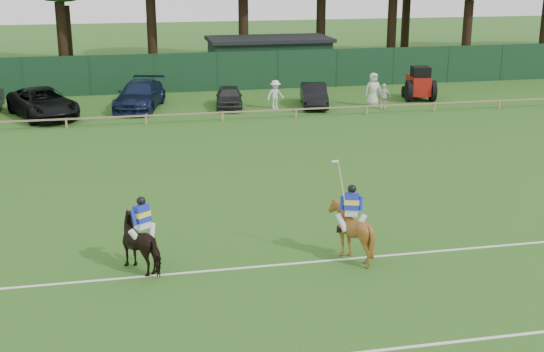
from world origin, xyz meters
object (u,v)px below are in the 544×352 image
object	(u,v)px
horse_dark	(143,243)
tractor	(419,84)
sedan_navy	(140,95)
utility_shed	(269,59)
spectator_right	(373,90)
suv_black	(43,103)
spectator_mid	(383,97)
estate_black	(314,95)
horse_chestnut	(351,231)
hatch_grey	(229,97)
spectator_left	(275,95)

from	to	relation	value
horse_dark	tractor	distance (m)	27.88
sedan_navy	utility_shed	world-z (taller)	utility_shed
tractor	sedan_navy	bearing A→B (deg)	-173.26
spectator_right	tractor	world-z (taller)	tractor
horse_dark	sedan_navy	world-z (taller)	sedan_navy
suv_black	spectator_mid	size ratio (longest dim) A/B	3.83
estate_black	spectator_mid	size ratio (longest dim) A/B	2.74
spectator_mid	horse_chestnut	bearing A→B (deg)	-99.69
tractor	spectator_right	bearing A→B (deg)	-150.43
horse_chestnut	hatch_grey	world-z (taller)	horse_chestnut
estate_black	spectator_right	distance (m)	3.45
spectator_left	estate_black	bearing A→B (deg)	-13.17
suv_black	horse_chestnut	bearing A→B (deg)	-87.55
horse_chestnut	sedan_navy	xyz separation A→B (m)	(-5.10, 23.07, -0.04)
hatch_grey	estate_black	distance (m)	4.91
suv_black	sedan_navy	bearing A→B (deg)	-9.36
horse_chestnut	sedan_navy	bearing A→B (deg)	-59.49
horse_chestnut	spectator_mid	distance (m)	21.75
estate_black	tractor	distance (m)	6.77
sedan_navy	horse_chestnut	bearing A→B (deg)	-62.59
spectator_mid	spectator_right	distance (m)	1.07
sedan_navy	tractor	xyz separation A→B (m)	(16.61, -0.78, 0.18)
horse_dark	spectator_left	xyz separation A→B (m)	(8.27, 21.00, 0.06)
hatch_grey	tractor	bearing A→B (deg)	8.16
sedan_navy	estate_black	distance (m)	9.98
horse_chestnut	utility_shed	world-z (taller)	utility_shed
utility_shed	hatch_grey	bearing A→B (deg)	-115.59
sedan_navy	spectator_mid	xyz separation A→B (m)	(13.52, -3.02, -0.05)
suv_black	estate_black	distance (m)	15.07
hatch_grey	spectator_right	world-z (taller)	spectator_right
horse_dark	spectator_left	size ratio (longest dim) A/B	1.10
spectator_mid	spectator_left	bearing A→B (deg)	179.88
horse_chestnut	horse_dark	bearing A→B (deg)	13.51
suv_black	spectator_right	xyz separation A→B (m)	(18.46, -0.77, 0.19)
spectator_right	tractor	xyz separation A→B (m)	(3.35, 1.23, -0.00)
spectator_mid	utility_shed	size ratio (longest dim) A/B	0.17
hatch_grey	estate_black	bearing A→B (deg)	0.60
horse_dark	sedan_navy	bearing A→B (deg)	-129.26
horse_dark	tractor	xyz separation A→B (m)	(17.33, 21.83, 0.21)
spectator_right	tractor	bearing A→B (deg)	20.51
horse_dark	spectator_right	xyz separation A→B (m)	(13.98, 20.60, 0.21)
estate_black	utility_shed	xyz separation A→B (m)	(-0.74, 9.28, 0.88)
estate_black	utility_shed	world-z (taller)	utility_shed
spectator_left	spectator_right	bearing A→B (deg)	-21.87
horse_dark	hatch_grey	xyz separation A→B (m)	(5.73, 21.84, -0.14)
hatch_grey	estate_black	size ratio (longest dim) A/B	0.92
spectator_left	tractor	size ratio (longest dim) A/B	0.61
sedan_navy	spectator_mid	size ratio (longest dim) A/B	3.68
utility_shed	spectator_right	bearing A→B (deg)	-67.32
spectator_right	spectator_left	bearing A→B (deg)	176.44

